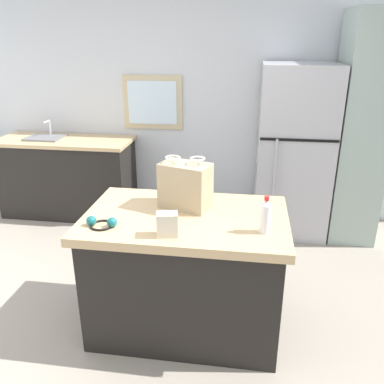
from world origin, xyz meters
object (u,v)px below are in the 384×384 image
(ear_defenders, at_px, (102,223))
(kitchen_island, at_px, (186,271))
(small_box, at_px, (167,224))
(bottle, at_px, (265,216))
(refrigerator, at_px, (294,152))
(shopping_bag, at_px, (185,186))
(tall_cabinet, at_px, (359,131))

(ear_defenders, bearing_deg, kitchen_island, 25.69)
(ear_defenders, bearing_deg, small_box, -8.21)
(small_box, relative_size, bottle, 0.62)
(refrigerator, xyz_separation_m, ear_defenders, (-1.35, -1.95, 0.03))
(refrigerator, distance_m, small_box, 2.22)
(shopping_bag, distance_m, ear_defenders, 0.62)
(kitchen_island, relative_size, small_box, 9.31)
(tall_cabinet, xyz_separation_m, ear_defenders, (-1.97, -1.95, -0.22))
(shopping_bag, distance_m, bottle, 0.62)
(small_box, height_order, ear_defenders, small_box)
(bottle, bearing_deg, kitchen_island, 161.22)
(shopping_bag, height_order, small_box, shopping_bag)
(tall_cabinet, relative_size, ear_defenders, 11.19)
(small_box, bearing_deg, refrigerator, 65.47)
(bottle, bearing_deg, ear_defenders, -176.45)
(small_box, relative_size, ear_defenders, 0.73)
(kitchen_island, relative_size, ear_defenders, 6.77)
(tall_cabinet, relative_size, small_box, 15.40)
(kitchen_island, xyz_separation_m, shopping_bag, (-0.02, 0.14, 0.60))
(kitchen_island, height_order, refrigerator, refrigerator)
(small_box, xyz_separation_m, bottle, (0.58, 0.12, 0.03))
(kitchen_island, relative_size, bottle, 5.75)
(kitchen_island, xyz_separation_m, small_box, (-0.06, -0.30, 0.51))
(small_box, distance_m, ear_defenders, 0.44)
(kitchen_island, height_order, bottle, bottle)
(kitchen_island, bearing_deg, bottle, -18.78)
(shopping_bag, bearing_deg, bottle, -30.11)
(kitchen_island, height_order, ear_defenders, ear_defenders)
(refrigerator, bearing_deg, ear_defenders, -124.69)
(tall_cabinet, bearing_deg, shopping_bag, -133.45)
(small_box, bearing_deg, ear_defenders, 171.79)
(small_box, xyz_separation_m, ear_defenders, (-0.43, 0.06, -0.05))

